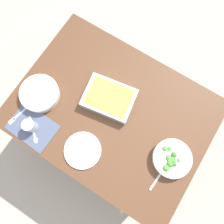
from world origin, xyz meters
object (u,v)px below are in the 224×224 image
object	(u,v)px
stew_bowl	(40,94)
baking_dish	(109,98)
fork_on_table	(19,115)
drink_cup	(30,126)
side_plate	(83,150)
spoon_by_broccoli	(161,173)
broccoli_bowl	(172,159)
spoon_by_stew	(44,101)
spoon_spare	(34,134)

from	to	relation	value
stew_bowl	baking_dish	world-z (taller)	baking_dish
stew_bowl	fork_on_table	xyz separation A→B (m)	(-0.04, -0.18, -0.03)
drink_cup	side_plate	size ratio (longest dim) A/B	0.39
spoon_by_broccoli	drink_cup	bearing A→B (deg)	-167.29
baking_dish	fork_on_table	distance (m)	0.56
drink_cup	fork_on_table	distance (m)	0.12
broccoli_bowl	side_plate	xyz separation A→B (m)	(-0.46, -0.23, -0.02)
broccoli_bowl	fork_on_table	world-z (taller)	broccoli_bowl
side_plate	stew_bowl	bearing A→B (deg)	160.55
drink_cup	side_plate	xyz separation A→B (m)	(0.34, 0.05, -0.03)
side_plate	spoon_by_broccoli	world-z (taller)	side_plate
broccoli_bowl	spoon_by_broccoli	distance (m)	0.11
drink_cup	spoon_by_stew	size ratio (longest dim) A/B	0.53
spoon_by_stew	fork_on_table	size ratio (longest dim) A/B	0.91
baking_dish	spoon_by_broccoli	distance (m)	0.53
baking_dish	drink_cup	distance (m)	0.49
drink_cup	spoon_by_stew	xyz separation A→B (m)	(-0.04, 0.17, -0.03)
stew_bowl	drink_cup	xyz separation A→B (m)	(0.08, -0.19, 0.01)
spoon_by_stew	fork_on_table	bearing A→B (deg)	-116.44
spoon_by_stew	fork_on_table	world-z (taller)	spoon_by_stew
side_plate	spoon_by_broccoli	xyz separation A→B (m)	(0.45, 0.13, -0.00)
stew_bowl	baking_dish	size ratio (longest dim) A/B	0.73
stew_bowl	spoon_by_broccoli	distance (m)	0.87
baking_dish	drink_cup	xyz separation A→B (m)	(-0.30, -0.39, 0.00)
broccoli_bowl	spoon_spare	world-z (taller)	broccoli_bowl
spoon_spare	fork_on_table	size ratio (longest dim) A/B	0.83
spoon_spare	fork_on_table	world-z (taller)	spoon_spare
spoon_spare	drink_cup	bearing A→B (deg)	140.46
baking_dish	fork_on_table	world-z (taller)	baking_dish
baking_dish	stew_bowl	bearing A→B (deg)	-151.80
stew_bowl	spoon_by_stew	xyz separation A→B (m)	(0.04, -0.02, -0.03)
broccoli_bowl	drink_cup	distance (m)	0.84
stew_bowl	spoon_spare	world-z (taller)	stew_bowl
stew_bowl	spoon_by_broccoli	bearing A→B (deg)	-0.89
side_plate	spoon_by_stew	xyz separation A→B (m)	(-0.37, 0.12, -0.00)
spoon_by_broccoli	spoon_spare	world-z (taller)	same
spoon_by_broccoli	spoon_spare	distance (m)	0.78
broccoli_bowl	drink_cup	xyz separation A→B (m)	(-0.80, -0.28, 0.01)
spoon_by_stew	broccoli_bowl	bearing A→B (deg)	7.52
spoon_by_stew	fork_on_table	distance (m)	0.17
broccoli_bowl	baking_dish	distance (m)	0.51
stew_bowl	fork_on_table	bearing A→B (deg)	-102.81
baking_dish	spoon_spare	size ratio (longest dim) A/B	2.26
spoon_by_broccoli	spoon_spare	bearing A→B (deg)	-164.79
spoon_by_stew	spoon_spare	bearing A→B (deg)	-70.01
stew_bowl	drink_cup	world-z (taller)	drink_cup
spoon_by_broccoli	spoon_spare	size ratio (longest dim) A/B	1.20
side_plate	spoon_spare	bearing A→B (deg)	-166.26
spoon_by_broccoli	fork_on_table	bearing A→B (deg)	-169.69
drink_cup	spoon_spare	world-z (taller)	drink_cup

